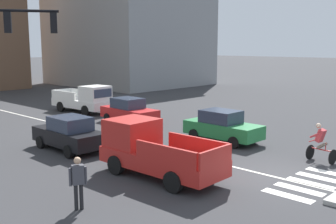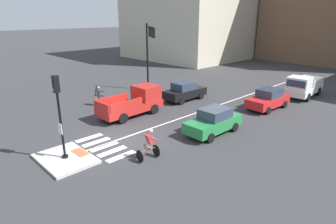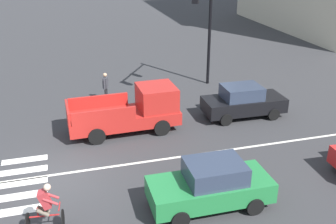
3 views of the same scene
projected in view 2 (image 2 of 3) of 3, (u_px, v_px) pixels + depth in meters
ground_plane at (121, 141)px, 17.50m from camera, size 300.00×300.00×0.00m
traffic_island at (65, 159)px, 15.15m from camera, size 3.27×2.40×0.15m
tactile_pad_front at (80, 152)px, 15.68m from camera, size 1.10×0.60×0.01m
signal_pole at (59, 110)px, 14.27m from camera, size 0.44×0.38×4.38m
crosswalk_stripe_a at (89, 138)px, 17.89m from camera, size 0.44×1.80×0.01m
crosswalk_stripe_b at (96, 142)px, 17.31m from camera, size 0.44×1.80×0.01m
crosswalk_stripe_c at (104, 146)px, 16.72m from camera, size 0.44×1.80×0.01m
crosswalk_stripe_d at (112, 151)px, 16.14m from camera, size 0.44×1.80×0.01m
crosswalk_stripe_e at (121, 156)px, 15.55m from camera, size 0.44×1.80×0.01m
lane_centre_line at (217, 106)px, 24.24m from camera, size 0.14×28.00×0.01m
traffic_light_mast at (149, 46)px, 26.88m from camera, size 3.70×2.45×6.55m
building_corner_left at (195, 6)px, 50.65m from camera, size 19.32×20.48×17.52m
car_green_eastbound_mid at (214, 121)px, 18.42m from camera, size 1.88×4.12×1.64m
car_red_eastbound_far at (268, 99)px, 23.29m from camera, size 2.01×4.19×1.64m
car_black_westbound_far at (185, 91)px, 25.67m from camera, size 1.90×4.13×1.64m
pickup_truck_white_eastbound_distant at (303, 87)px, 26.48m from camera, size 2.27×5.20×2.08m
pickup_truck_red_westbound_near at (135, 102)px, 21.86m from camera, size 2.15×5.14×2.08m
cyclist at (149, 144)px, 15.03m from camera, size 0.77×1.16×1.68m
pedestrian_at_curb_left at (99, 94)px, 24.02m from camera, size 0.51×0.35×1.67m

